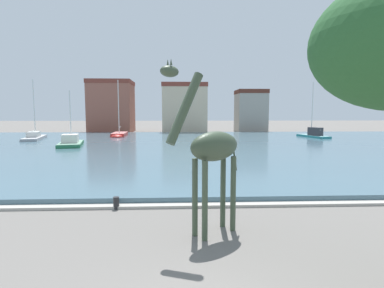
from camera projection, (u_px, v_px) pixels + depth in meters
harbor_water at (181, 145)px, 35.01m from camera, size 89.81×44.61×0.33m
quay_edge_coping at (187, 205)px, 12.61m from camera, size 89.81×0.50×0.12m
giraffe_statue at (211, 150)px, 9.51m from camera, size 2.71×2.21×5.38m
sailboat_red at (119, 135)px, 46.59m from camera, size 2.31×6.49×8.89m
sailboat_grey at (36, 138)px, 42.06m from camera, size 4.08×9.45×8.45m
sailboat_green at (71, 143)px, 33.59m from camera, size 3.67×7.11×6.34m
sailboat_teal at (312, 135)px, 44.97m from camera, size 2.94×7.06×8.39m
mooring_bollard at (116, 203)px, 12.31m from camera, size 0.24×0.24×0.50m
townhouse_narrow_midrow at (112, 106)px, 61.73m from camera, size 8.58×7.71×10.43m
townhouse_tall_gabled at (184, 108)px, 59.64m from camera, size 8.62×7.59×9.60m
townhouse_end_terrace at (251, 111)px, 61.99m from camera, size 5.97×5.87×8.57m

